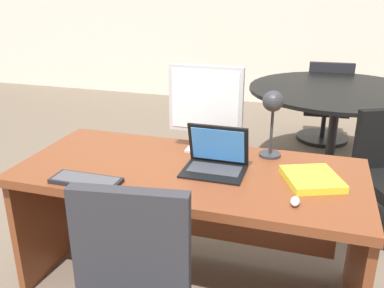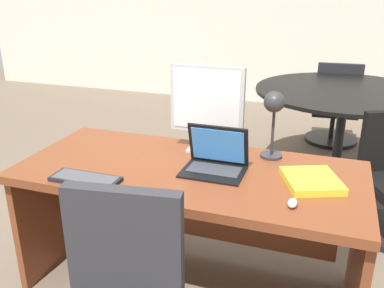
% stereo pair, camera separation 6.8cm
% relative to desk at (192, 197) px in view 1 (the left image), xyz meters
% --- Properties ---
extents(ground, '(12.00, 12.00, 0.00)m').
position_rel_desk_xyz_m(ground, '(0.00, 1.46, -0.55)').
color(ground, '#6B5B4C').
extents(back_wall, '(10.00, 0.10, 2.80)m').
position_rel_desk_xyz_m(back_wall, '(0.00, 4.15, 0.85)').
color(back_wall, silver).
rests_on(back_wall, ground).
extents(desk, '(1.78, 0.80, 0.74)m').
position_rel_desk_xyz_m(desk, '(0.00, 0.00, 0.00)').
color(desk, brown).
rests_on(desk, ground).
extents(monitor, '(0.42, 0.16, 0.48)m').
position_rel_desk_xyz_m(monitor, '(0.01, 0.23, 0.47)').
color(monitor, '#B7BABF').
rests_on(monitor, desk).
extents(laptop, '(0.31, 0.24, 0.23)m').
position_rel_desk_xyz_m(laptop, '(0.13, -0.01, 0.26)').
color(laptop, black).
rests_on(laptop, desk).
extents(keyboard, '(0.34, 0.13, 0.02)m').
position_rel_desk_xyz_m(keyboard, '(-0.43, -0.35, 0.20)').
color(keyboard, black).
rests_on(keyboard, desk).
extents(mouse, '(0.04, 0.07, 0.03)m').
position_rel_desk_xyz_m(mouse, '(0.55, -0.28, 0.21)').
color(mouse, '#B7BABF').
rests_on(mouse, desk).
extents(desk_lamp, '(0.12, 0.15, 0.37)m').
position_rel_desk_xyz_m(desk_lamp, '(0.37, 0.22, 0.46)').
color(desk_lamp, '#2D2D33').
rests_on(desk_lamp, desk).
extents(book, '(0.33, 0.34, 0.04)m').
position_rel_desk_xyz_m(book, '(0.61, -0.03, 0.21)').
color(book, yellow).
rests_on(book, desk).
extents(meeting_table, '(1.49, 1.49, 0.80)m').
position_rel_desk_xyz_m(meeting_table, '(0.75, 1.76, 0.07)').
color(meeting_table, black).
rests_on(meeting_table, ground).
extents(meeting_chair_near, '(0.56, 0.56, 0.90)m').
position_rel_desk_xyz_m(meeting_chair_near, '(0.69, 2.65, -0.20)').
color(meeting_chair_near, black).
rests_on(meeting_chair_near, ground).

